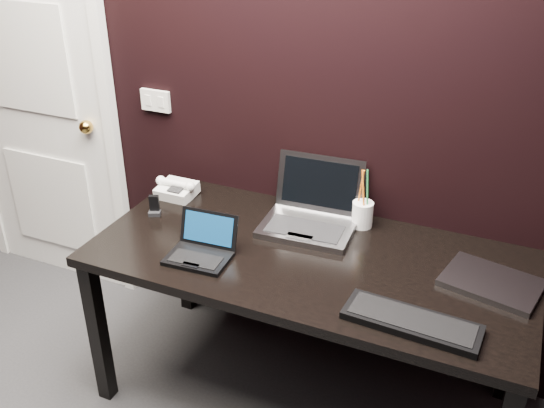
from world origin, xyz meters
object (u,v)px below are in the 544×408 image
at_px(silver_laptop, 311,215).
at_px(desk_phone, 177,189).
at_px(closed_laptop, 492,283).
at_px(mobile_phone, 154,207).
at_px(desk, 309,271).
at_px(pen_cup, 362,213).
at_px(ext_keyboard, 412,322).
at_px(netbook, 201,250).
at_px(door, 35,97).

relative_size(silver_laptop, desk_phone, 1.97).
bearing_deg(closed_laptop, mobile_phone, -178.31).
height_order(silver_laptop, desk_phone, silver_laptop).
height_order(desk, mobile_phone, mobile_phone).
distance_m(desk, silver_laptop, 0.26).
bearing_deg(pen_cup, ext_keyboard, -59.36).
xyz_separation_m(silver_laptop, mobile_phone, (-0.65, -0.18, -0.02)).
bearing_deg(desk, closed_laptop, 6.26).
bearing_deg(mobile_phone, desk_phone, 90.52).
height_order(desk_phone, pen_cup, pen_cup).
distance_m(silver_laptop, ext_keyboard, 0.71).
bearing_deg(closed_laptop, desk, -173.74).
height_order(ext_keyboard, desk_phone, desk_phone).
bearing_deg(netbook, door, 156.42).
bearing_deg(closed_laptop, ext_keyboard, -122.54).
bearing_deg(ext_keyboard, netbook, 174.35).
height_order(door, ext_keyboard, door).
bearing_deg(netbook, silver_laptop, 52.53).
xyz_separation_m(silver_laptop, ext_keyboard, (0.53, -0.47, -0.04)).
distance_m(desk, netbook, 0.43).
distance_m(door, desk, 1.73).
bearing_deg(pen_cup, desk_phone, -174.58).
bearing_deg(mobile_phone, door, 159.56).
relative_size(ext_keyboard, desk_phone, 2.26).
bearing_deg(ext_keyboard, mobile_phone, 166.01).
xyz_separation_m(door, mobile_phone, (0.92, -0.34, -0.27)).
xyz_separation_m(desk_phone, mobile_phone, (0.00, -0.18, -0.00)).
bearing_deg(silver_laptop, pen_cup, 23.26).
relative_size(closed_laptop, pen_cup, 1.44).
xyz_separation_m(ext_keyboard, mobile_phone, (-1.18, 0.29, 0.02)).
bearing_deg(door, pen_cup, -2.52).
relative_size(ext_keyboard, pen_cup, 1.75).
distance_m(closed_laptop, desk_phone, 1.41).
height_order(mobile_phone, pen_cup, pen_cup).
xyz_separation_m(netbook, pen_cup, (0.50, 0.48, 0.03)).
height_order(netbook, mobile_phone, netbook).
bearing_deg(ext_keyboard, desk, 150.01).
bearing_deg(netbook, closed_laptop, 13.66).
xyz_separation_m(desk, mobile_phone, (-0.73, 0.03, 0.11)).
bearing_deg(desk_phone, desk, -16.50).
xyz_separation_m(closed_laptop, pen_cup, (-0.55, 0.22, 0.05)).
relative_size(door, closed_laptop, 5.75).
relative_size(closed_laptop, desk_phone, 1.86).
height_order(silver_laptop, mobile_phone, silver_laptop).
bearing_deg(ext_keyboard, pen_cup, 120.64).
xyz_separation_m(silver_laptop, desk_phone, (-0.66, 0.00, -0.01)).
height_order(door, desk, door).
height_order(netbook, closed_laptop, netbook).
relative_size(netbook, mobile_phone, 2.85).
height_order(door, silver_laptop, door).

